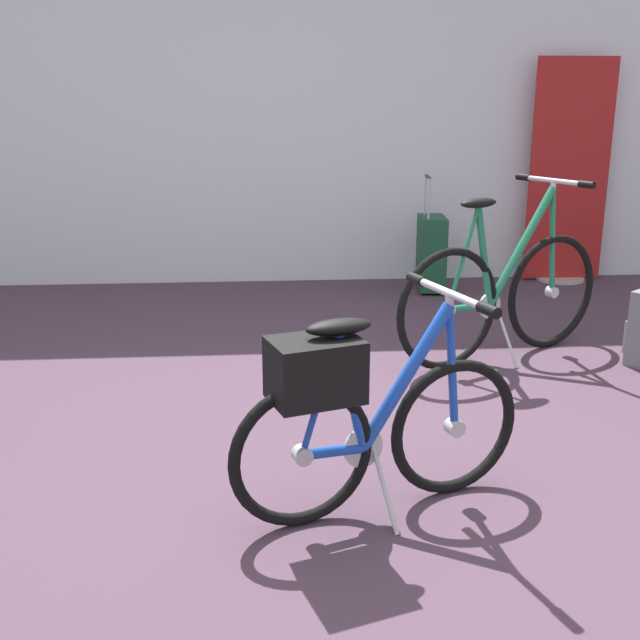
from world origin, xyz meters
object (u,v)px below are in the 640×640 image
Objects in this scene: floor_banner_stand at (568,184)px; rolling_suitcase at (431,252)px; folding_bike_foreground at (361,410)px; display_bike_left at (503,293)px.

rolling_suitcase is at bearing -166.59° from floor_banner_stand.
folding_bike_foreground is at bearing -106.43° from rolling_suitcase.
floor_banner_stand is 1.19m from rolling_suitcase.
folding_bike_foreground is at bearing -121.68° from display_bike_left.
display_bike_left is (-1.03, -1.77, -0.37)m from floor_banner_stand.
floor_banner_stand is 1.98× the size of rolling_suitcase.
floor_banner_stand is 3.87m from folding_bike_foreground.
folding_bike_foreground is 3.18m from rolling_suitcase.
display_bike_left is at bearing -88.18° from rolling_suitcase.
display_bike_left is at bearing -120.08° from floor_banner_stand.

